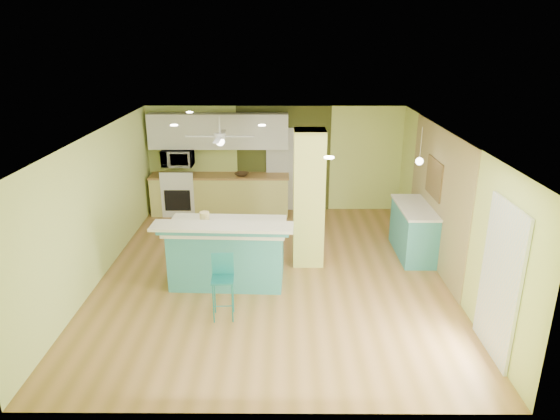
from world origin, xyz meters
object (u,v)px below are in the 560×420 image
object	(u,v)px
side_counter	(414,230)
canister	(205,217)
peninsula	(227,252)
bar_stool	(223,276)
fruit_bowl	(242,174)

from	to	relation	value
side_counter	canister	bearing A→B (deg)	-164.65
peninsula	canister	size ratio (longest dim) A/B	11.97
bar_stool	side_counter	bearing A→B (deg)	30.29
fruit_bowl	canister	xyz separation A→B (m)	(-0.36, -3.32, 0.16)
bar_stool	fruit_bowl	distance (m)	4.54
bar_stool	peninsula	bearing A→B (deg)	89.41
fruit_bowl	canister	bearing A→B (deg)	-96.24
peninsula	bar_stool	bearing A→B (deg)	-85.02
fruit_bowl	canister	distance (m)	3.34
peninsula	fruit_bowl	bearing A→B (deg)	92.45
canister	bar_stool	bearing A→B (deg)	-70.62
canister	side_counter	bearing A→B (deg)	15.35
side_counter	canister	distance (m)	4.03
side_counter	fruit_bowl	xyz separation A→B (m)	(-3.47, 2.27, 0.48)
fruit_bowl	peninsula	bearing A→B (deg)	-89.81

